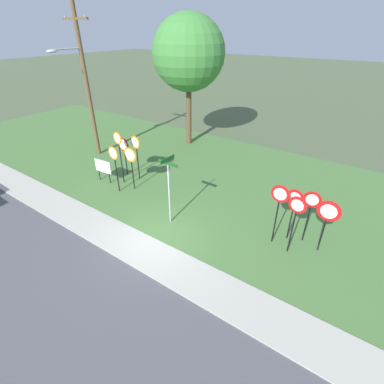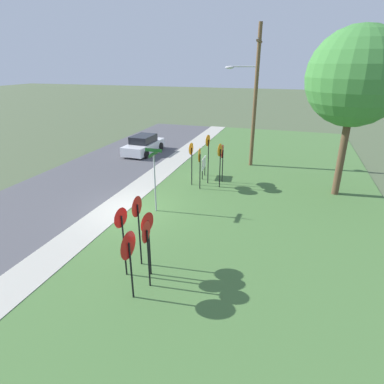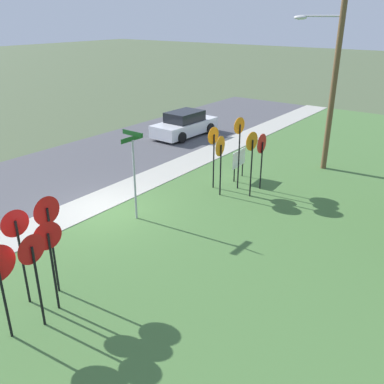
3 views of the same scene
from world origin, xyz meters
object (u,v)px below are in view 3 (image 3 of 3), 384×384
object	(u,v)px
yield_sign_far_left	(17,236)
street_name_post	(134,168)
yield_sign_near_right	(49,246)
parked_hatchback_near	(185,125)
notice_board	(239,160)
stop_sign_far_left	(220,153)
yield_sign_center	(48,222)
stop_sign_near_left	(213,145)
stop_sign_far_center	(239,139)
utility_pole	(334,58)
yield_sign_far_right	(33,260)
stop_sign_far_right	(262,149)
stop_sign_near_right	(252,150)

from	to	relation	value
yield_sign_far_left	street_name_post	distance (m)	4.95
yield_sign_near_right	parked_hatchback_near	world-z (taller)	yield_sign_near_right
yield_sign_far_left	notice_board	distance (m)	10.16
street_name_post	stop_sign_far_left	bearing A→B (deg)	162.14
notice_board	yield_sign_center	bearing A→B (deg)	-2.15
yield_sign_far_left	yield_sign_center	xyz separation A→B (m)	(-0.70, 0.21, 0.11)
stop_sign_near_left	stop_sign_far_center	bearing A→B (deg)	124.85
utility_pole	yield_sign_far_left	bearing A→B (deg)	-8.83
stop_sign_near_left	yield_sign_far_right	world-z (taller)	stop_sign_near_left
yield_sign_near_right	yield_sign_far_right	world-z (taller)	yield_sign_near_right
stop_sign_far_right	yield_sign_center	world-z (taller)	yield_sign_center
parked_hatchback_near	utility_pole	bearing A→B (deg)	87.13
stop_sign_near_right	parked_hatchback_near	distance (m)	9.25
stop_sign_near_right	parked_hatchback_near	bearing A→B (deg)	-120.72
stop_sign_far_left	stop_sign_far_right	xyz separation A→B (m)	(-1.47, 0.93, -0.06)
yield_sign_near_right	stop_sign_far_right	bearing A→B (deg)	-171.66
stop_sign_far_center	yield_sign_far_right	bearing A→B (deg)	10.36
yield_sign_near_right	yield_sign_center	bearing A→B (deg)	-117.33
yield_sign_far_left	yield_sign_center	size ratio (longest dim) A/B	0.95
stop_sign_near_right	stop_sign_far_left	size ratio (longest dim) A/B	1.08
yield_sign_far_left	yield_sign_far_right	distance (m)	1.03
stop_sign_near_right	stop_sign_far_center	distance (m)	0.91
stop_sign_near_right	yield_sign_far_left	xyz separation A→B (m)	(8.78, -1.12, -0.01)
yield_sign_near_right	utility_pole	xyz separation A→B (m)	(-13.28, 1.35, 3.07)
utility_pole	stop_sign_far_center	bearing A→B (deg)	-22.10
yield_sign_far_right	parked_hatchback_near	world-z (taller)	yield_sign_far_right
street_name_post	notice_board	xyz separation A→B (m)	(-5.27, 0.86, -0.97)
stop_sign_near_right	yield_sign_near_right	world-z (taller)	stop_sign_near_right
yield_sign_near_right	notice_board	world-z (taller)	yield_sign_near_right
stop_sign_far_right	yield_sign_near_right	xyz separation A→B (m)	(9.41, -0.31, 0.06)
yield_sign_far_right	utility_pole	xyz separation A→B (m)	(-13.83, 1.13, 3.07)
stop_sign_far_right	yield_sign_far_left	size ratio (longest dim) A/B	0.91
stop_sign_far_right	stop_sign_near_left	bearing A→B (deg)	-59.59
yield_sign_near_right	yield_sign_far_right	distance (m)	0.59
stop_sign_far_center	notice_board	xyz separation A→B (m)	(-0.92, -0.50, -1.20)
yield_sign_far_left	street_name_post	xyz separation A→B (m)	(-4.84, -1.02, -0.00)
yield_sign_far_right	stop_sign_far_right	bearing A→B (deg)	175.87
stop_sign_far_left	notice_board	size ratio (longest dim) A/B	1.85
stop_sign_near_left	yield_sign_far_right	size ratio (longest dim) A/B	1.09
yield_sign_near_right	parked_hatchback_near	size ratio (longest dim) A/B	0.54
stop_sign_far_center	yield_sign_center	world-z (taller)	stop_sign_far_center
yield_sign_center	parked_hatchback_near	world-z (taller)	yield_sign_center
stop_sign_near_left	yield_sign_center	xyz separation A→B (m)	(7.97, 0.69, 0.14)
stop_sign_near_right	stop_sign_far_left	xyz separation A→B (m)	(0.57, -0.99, -0.13)
stop_sign_near_right	stop_sign_far_left	world-z (taller)	stop_sign_near_right
street_name_post	notice_board	bearing A→B (deg)	171.82
stop_sign_far_center	parked_hatchback_near	xyz separation A→B (m)	(-5.10, -6.53, -1.43)
stop_sign_far_left	yield_sign_center	size ratio (longest dim) A/B	0.90
street_name_post	utility_pole	distance (m)	9.71
parked_hatchback_near	stop_sign_far_center	bearing A→B (deg)	54.24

